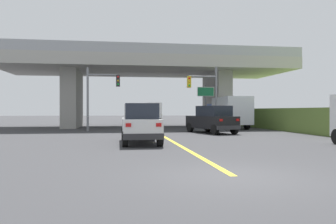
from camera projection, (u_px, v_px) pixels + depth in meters
name	position (u px, v px, depth m)	size (l,w,h in m)	color
ground	(147.00, 127.00, 34.98)	(160.00, 160.00, 0.00)	#353538
overpass_bridge	(147.00, 74.00, 34.96)	(28.33, 10.43, 7.61)	#A8A59E
lane_divider_stripe	(167.00, 138.00, 20.49)	(0.20, 23.96, 0.01)	yellow
suv_lead	(140.00, 123.00, 17.34)	(1.87, 4.63, 2.02)	silver
suv_crossing	(212.00, 119.00, 25.30)	(3.10, 5.05, 2.02)	black
box_truck	(229.00, 112.00, 31.89)	(2.33, 7.05, 2.89)	navy
sedan_oncoming	(137.00, 116.00, 40.44)	(1.86, 4.67, 2.02)	navy
traffic_signal_nearside	(206.00, 91.00, 28.84)	(2.61, 0.36, 5.41)	slate
traffic_signal_farside	(99.00, 91.00, 27.91)	(2.70, 0.36, 5.18)	slate
highway_sign	(206.00, 97.00, 32.50)	(1.64, 0.17, 4.08)	#56595E
semi_truck_distant	(153.00, 111.00, 57.24)	(2.33, 6.42, 2.96)	red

